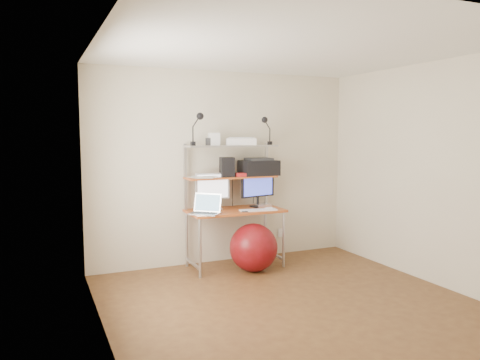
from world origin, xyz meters
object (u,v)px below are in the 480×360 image
object	(u,v)px
monitor_silver	(213,188)
exercise_ball	(254,248)
laptop	(206,209)
printer	(259,167)
monitor_black	(258,187)

from	to	relation	value
monitor_silver	exercise_ball	world-z (taller)	monitor_silver
laptop	printer	world-z (taller)	printer
printer	exercise_ball	bearing A→B (deg)	-122.62
monitor_black	exercise_ball	world-z (taller)	monitor_black
monitor_black	laptop	xyz separation A→B (m)	(-0.80, -0.23, -0.21)
monitor_black	exercise_ball	xyz separation A→B (m)	(-0.23, -0.36, -0.70)
monitor_silver	monitor_black	bearing A→B (deg)	-1.91
monitor_black	laptop	distance (m)	0.86
laptop	printer	distance (m)	0.99
exercise_ball	monitor_black	bearing A→B (deg)	57.24
monitor_black	exercise_ball	distance (m)	0.83
exercise_ball	printer	bearing A→B (deg)	56.58
monitor_silver	exercise_ball	bearing A→B (deg)	-44.86
monitor_silver	laptop	bearing A→B (deg)	-122.67
monitor_black	laptop	size ratio (longest dim) A/B	1.19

